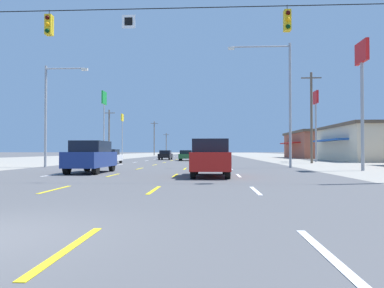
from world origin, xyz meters
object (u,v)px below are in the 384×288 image
at_px(sedan_center_turn_midfar, 186,155).
at_px(hatchback_center_turn_farthest, 200,153).
at_px(streetlight_right_row_0, 283,94).
at_px(suv_inner_right_nearest, 210,157).
at_px(sedan_center_turn_farther, 199,153).
at_px(hatchback_far_left_mid, 110,156).
at_px(pole_sign_left_row_1, 104,107).
at_px(pole_sign_right_row_0, 362,75).
at_px(pole_sign_right_row_1, 316,110).
at_px(streetlight_left_row_0, 50,108).
at_px(sedan_far_right_distant_a, 220,153).
at_px(suv_inner_left_near, 91,156).
at_px(sedan_inner_left_far, 166,155).
at_px(pole_sign_left_row_2, 122,125).

xyz_separation_m(sedan_center_turn_midfar, hatchback_center_turn_farthest, (-0.17, 69.28, 0.03)).
bearing_deg(streetlight_right_row_0, sedan_center_turn_midfar, 113.98).
height_order(suv_inner_right_nearest, sedan_center_turn_farther, suv_inner_right_nearest).
distance_m(hatchback_far_left_mid, pole_sign_left_row_1, 24.27).
height_order(pole_sign_right_row_0, pole_sign_right_row_1, pole_sign_right_row_0).
height_order(sedan_center_turn_farther, streetlight_left_row_0, streetlight_left_row_0).
height_order(pole_sign_right_row_0, streetlight_left_row_0, pole_sign_right_row_0).
bearing_deg(hatchback_center_turn_farthest, streetlight_left_row_0, -96.21).
xyz_separation_m(pole_sign_left_row_1, pole_sign_right_row_1, (31.13, -13.89, -2.21)).
bearing_deg(pole_sign_right_row_0, sedan_far_right_distant_a, 94.08).
xyz_separation_m(streetlight_left_row_0, streetlight_right_row_0, (19.36, 0.00, 1.00)).
xyz_separation_m(suv_inner_left_near, sedan_center_turn_midfar, (3.94, 28.55, -0.27)).
bearing_deg(pole_sign_right_row_1, suv_inner_right_nearest, -116.35).
relative_size(suv_inner_right_nearest, hatchback_center_turn_farthest, 1.26).
height_order(hatchback_far_left_mid, pole_sign_right_row_1, pole_sign_right_row_1).
bearing_deg(streetlight_right_row_0, sedan_inner_left_far, 116.35).
bearing_deg(suv_inner_left_near, pole_sign_left_row_1, 105.63).
height_order(pole_sign_left_row_1, pole_sign_left_row_2, pole_sign_left_row_1).
xyz_separation_m(sedan_center_turn_midfar, sedan_center_turn_farther, (-0.10, 53.99, 0.00)).
height_order(suv_inner_left_near, streetlight_left_row_0, streetlight_left_row_0).
bearing_deg(sedan_center_turn_midfar, hatchback_center_turn_farthest, 90.14).
relative_size(suv_inner_left_near, pole_sign_right_row_1, 0.55).
height_order(suv_inner_right_nearest, streetlight_left_row_0, streetlight_left_row_0).
relative_size(hatchback_center_turn_farthest, pole_sign_right_row_1, 0.44).
relative_size(sedan_inner_left_far, hatchback_center_turn_farthest, 1.15).
bearing_deg(streetlight_right_row_0, suv_inner_left_near, -150.54).
relative_size(pole_sign_right_row_0, pole_sign_right_row_1, 1.00).
distance_m(suv_inner_left_near, sedan_center_turn_midfar, 28.82).
height_order(sedan_inner_left_far, sedan_far_right_distant_a, same).
relative_size(sedan_inner_left_far, streetlight_left_row_0, 0.53).
height_order(suv_inner_left_near, pole_sign_right_row_1, pole_sign_right_row_1).
bearing_deg(pole_sign_left_row_2, hatchback_center_turn_farthest, 64.11).
xyz_separation_m(hatchback_far_left_mid, sedan_center_turn_farther, (7.14, 66.56, -0.03)).
distance_m(sedan_center_turn_midfar, streetlight_left_row_0, 23.67).
bearing_deg(sedan_center_turn_farther, streetlight_left_row_0, -97.52).
bearing_deg(sedan_inner_left_far, sedan_center_turn_midfar, -54.77).
relative_size(pole_sign_left_row_1, pole_sign_left_row_2, 1.13).
xyz_separation_m(suv_inner_left_near, pole_sign_right_row_1, (20.57, 23.84, 5.50)).
bearing_deg(streetlight_left_row_0, sedan_center_turn_farther, 82.48).
height_order(suv_inner_right_nearest, sedan_far_right_distant_a, suv_inner_right_nearest).
distance_m(suv_inner_left_near, streetlight_left_row_0, 10.42).
distance_m(suv_inner_left_near, sedan_center_turn_farther, 82.63).
bearing_deg(pole_sign_right_row_1, pole_sign_left_row_1, 155.96).
bearing_deg(hatchback_far_left_mid, sedan_far_right_distant_a, 81.06).
relative_size(hatchback_far_left_mid, pole_sign_left_row_1, 0.34).
distance_m(suv_inner_left_near, pole_sign_left_row_2, 63.98).
distance_m(sedan_far_right_distant_a, pole_sign_left_row_1, 70.43).
bearing_deg(pole_sign_left_row_1, hatchback_far_left_mid, -71.54).
relative_size(suv_inner_right_nearest, pole_sign_right_row_1, 0.55).
bearing_deg(pole_sign_right_row_0, sedan_center_turn_midfar, 118.81).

